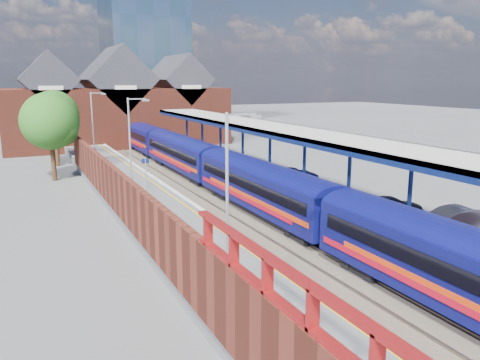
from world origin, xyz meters
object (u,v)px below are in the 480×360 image
(lamp_post_c, at_px, (132,142))
(lamp_post_d, at_px, (94,123))
(parked_car_dark, at_px, (391,206))
(platform_sign, at_px, (146,169))
(parked_car_silver, at_px, (464,219))
(train, at_px, (216,166))
(parked_car_blue, at_px, (294,174))
(lamp_post_b, at_px, (230,192))

(lamp_post_c, height_order, lamp_post_d, same)
(lamp_post_d, height_order, parked_car_dark, lamp_post_d)
(platform_sign, relative_size, parked_car_silver, 0.59)
(train, bearing_deg, lamp_post_c, -153.77)
(platform_sign, relative_size, parked_car_blue, 0.62)
(lamp_post_b, xyz_separation_m, lamp_post_c, (0.00, 16.00, 0.00))
(platform_sign, distance_m, parked_car_silver, 21.52)
(lamp_post_c, relative_size, lamp_post_d, 1.00)
(lamp_post_b, height_order, platform_sign, lamp_post_b)
(parked_car_dark, distance_m, parked_car_blue, 11.09)
(lamp_post_b, bearing_deg, lamp_post_d, 90.00)
(lamp_post_c, distance_m, parked_car_silver, 21.15)
(train, bearing_deg, parked_car_blue, -34.59)
(train, height_order, lamp_post_b, lamp_post_b)
(train, bearing_deg, parked_car_dark, -70.33)
(lamp_post_c, bearing_deg, parked_car_dark, -39.72)
(train, height_order, parked_car_blue, train)
(lamp_post_b, bearing_deg, platform_sign, 85.67)
(parked_car_silver, bearing_deg, platform_sign, 49.41)
(platform_sign, distance_m, parked_car_dark, 17.52)
(lamp_post_c, xyz_separation_m, parked_car_silver, (14.62, -14.92, -3.30))
(train, bearing_deg, parked_car_silver, -70.21)
(parked_car_blue, bearing_deg, lamp_post_b, 150.77)
(lamp_post_c, xyz_separation_m, platform_sign, (1.36, 2.00, -2.30))
(platform_sign, height_order, parked_car_dark, platform_sign)
(platform_sign, bearing_deg, parked_car_blue, -8.77)
(lamp_post_c, relative_size, parked_car_silver, 1.67)
(lamp_post_b, xyz_separation_m, lamp_post_d, (0.00, 32.00, 0.00))
(lamp_post_c, relative_size, parked_car_blue, 1.74)
(train, height_order, lamp_post_d, lamp_post_d)
(lamp_post_b, distance_m, platform_sign, 18.20)
(platform_sign, xyz_separation_m, parked_car_silver, (13.25, -16.92, -1.00))
(train, distance_m, platform_sign, 6.78)
(platform_sign, height_order, parked_car_blue, platform_sign)
(parked_car_dark, bearing_deg, train, 28.88)
(platform_sign, bearing_deg, parked_car_silver, -51.93)
(lamp_post_b, distance_m, lamp_post_c, 16.00)
(lamp_post_d, distance_m, platform_sign, 14.25)
(parked_car_dark, bearing_deg, parked_car_blue, 8.81)
(lamp_post_d, distance_m, parked_car_dark, 30.15)
(lamp_post_c, xyz_separation_m, lamp_post_d, (0.00, 16.00, 0.00))
(parked_car_blue, bearing_deg, parked_car_silver, -164.68)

